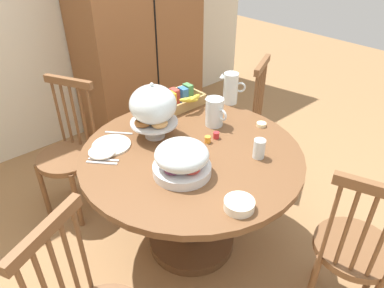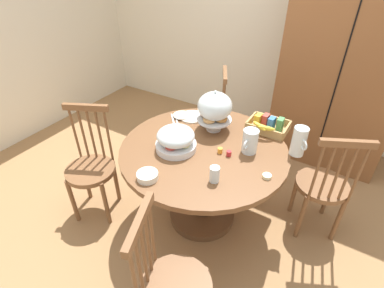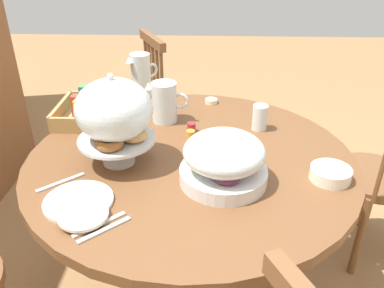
{
  "view_description": "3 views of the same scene",
  "coord_description": "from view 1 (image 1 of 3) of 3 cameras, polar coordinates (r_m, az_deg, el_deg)",
  "views": [
    {
      "loc": [
        -1.03,
        -1.24,
        1.86
      ],
      "look_at": [
        0.06,
        -0.0,
        0.79
      ],
      "focal_mm": 33.25,
      "sensor_mm": 36.0,
      "label": 1
    },
    {
      "loc": [
        0.91,
        -1.59,
        2.03
      ],
      "look_at": [
        -0.04,
        -0.0,
        0.74
      ],
      "focal_mm": 27.9,
      "sensor_mm": 36.0,
      "label": 2
    },
    {
      "loc": [
        -1.24,
        -0.06,
        1.51
      ],
      "look_at": [
        0.06,
        -0.0,
        0.79
      ],
      "focal_mm": 36.91,
      "sensor_mm": 36.0,
      "label": 3
    }
  ],
  "objects": [
    {
      "name": "wooden_armoire",
      "position": [
        3.37,
        -8.78,
        17.65
      ],
      "size": [
        1.18,
        0.6,
        1.96
      ],
      "color": "brown",
      "rests_on": "ground_plane"
    },
    {
      "name": "windsor_chair_facing_door",
      "position": [
        2.6,
        -19.11,
        -1.83
      ],
      "size": [
        0.45,
        0.45,
        0.97
      ],
      "color": "brown",
      "rests_on": "ground_plane"
    },
    {
      "name": "soup_spoon",
      "position": [
        2.2,
        -11.67,
        1.76
      ],
      "size": [
        0.12,
        0.14,
        0.01
      ],
      "primitive_type": "cube",
      "rotation": [
        0.0,
        0.0,
        8.58
      ],
      "color": "silver",
      "rests_on": "dining_table"
    },
    {
      "name": "jam_jar_strawberry",
      "position": [
        2.1,
        3.9,
        1.41
      ],
      "size": [
        0.04,
        0.04,
        0.04
      ],
      "primitive_type": "cylinder",
      "color": "#B7282D",
      "rests_on": "dining_table"
    },
    {
      "name": "china_plate_small",
      "position": [
        2.02,
        -14.21,
        -1.19
      ],
      "size": [
        0.15,
        0.15,
        0.01
      ],
      "primitive_type": "cylinder",
      "color": "white",
      "rests_on": "china_plate_large"
    },
    {
      "name": "fruit_platter_covered",
      "position": [
        1.78,
        -1.63,
        -2.5
      ],
      "size": [
        0.3,
        0.3,
        0.18
      ],
      "color": "silver",
      "rests_on": "dining_table"
    },
    {
      "name": "table_knife",
      "position": [
        1.98,
        -14.0,
        -2.44
      ],
      "size": [
        0.12,
        0.14,
        0.01
      ],
      "primitive_type": "cube",
      "rotation": [
        0.0,
        0.0,
        8.58
      ],
      "color": "silver",
      "rests_on": "dining_table"
    },
    {
      "name": "windsor_chair_by_cabinet",
      "position": [
        2.89,
        7.58,
        3.55
      ],
      "size": [
        0.44,
        0.44,
        0.97
      ],
      "color": "brown",
      "rests_on": "ground_plane"
    },
    {
      "name": "china_plate_large",
      "position": [
        2.09,
        -12.78,
        -0.16
      ],
      "size": [
        0.22,
        0.22,
        0.01
      ],
      "primitive_type": "cylinder",
      "color": "white",
      "rests_on": "dining_table"
    },
    {
      "name": "butter_dish",
      "position": [
        2.27,
        11.06,
        3.09
      ],
      "size": [
        0.06,
        0.06,
        0.02
      ],
      "primitive_type": "cylinder",
      "color": "beige",
      "rests_on": "dining_table"
    },
    {
      "name": "cereal_basket",
      "position": [
        2.46,
        -1.88,
        7.21
      ],
      "size": [
        0.32,
        0.3,
        0.12
      ],
      "color": "tan",
      "rests_on": "dining_table"
    },
    {
      "name": "ground_plane",
      "position": [
        2.46,
        -1.11,
        -16.04
      ],
      "size": [
        10.0,
        10.0,
        0.0
      ],
      "primitive_type": "plane",
      "color": "#997047"
    },
    {
      "name": "milk_pitcher",
      "position": [
        2.21,
        3.62,
        4.96
      ],
      "size": [
        0.11,
        0.19,
        0.18
      ],
      "color": "silver",
      "rests_on": "dining_table"
    },
    {
      "name": "cereal_bowl",
      "position": [
        1.63,
        7.58,
        -9.61
      ],
      "size": [
        0.14,
        0.14,
        0.04
      ],
      "primitive_type": "cylinder",
      "color": "white",
      "rests_on": "dining_table"
    },
    {
      "name": "dinner_fork",
      "position": [
        1.96,
        -14.28,
        -2.94
      ],
      "size": [
        0.12,
        0.14,
        0.01
      ],
      "primitive_type": "cube",
      "rotation": [
        0.0,
        0.0,
        8.58
      ],
      "color": "silver",
      "rests_on": "dining_table"
    },
    {
      "name": "orange_juice_pitcher",
      "position": [
        2.49,
        6.21,
        8.67
      ],
      "size": [
        0.14,
        0.15,
        0.22
      ],
      "color": "silver",
      "rests_on": "dining_table"
    },
    {
      "name": "dining_table",
      "position": [
        2.11,
        0.0,
        -5.75
      ],
      "size": [
        1.25,
        1.25,
        0.74
      ],
      "color": "brown",
      "rests_on": "ground_plane"
    },
    {
      "name": "drinking_glass",
      "position": [
        1.95,
        10.71,
        -0.74
      ],
      "size": [
        0.06,
        0.06,
        0.11
      ],
      "primitive_type": "cylinder",
      "color": "silver",
      "rests_on": "dining_table"
    },
    {
      "name": "windsor_chair_near_window",
      "position": [
        2.01,
        24.51,
        -15.36
      ],
      "size": [
        0.43,
        0.43,
        0.97
      ],
      "color": "brown",
      "rests_on": "ground_plane"
    },
    {
      "name": "pastry_stand_with_dome",
      "position": [
        2.04,
        -6.3,
        5.96
      ],
      "size": [
        0.28,
        0.28,
        0.34
      ],
      "color": "silver",
      "rests_on": "dining_table"
    },
    {
      "name": "jam_jar_apricot",
      "position": [
        2.06,
        2.52,
        0.74
      ],
      "size": [
        0.04,
        0.04,
        0.04
      ],
      "primitive_type": "cylinder",
      "color": "orange",
      "rests_on": "dining_table"
    }
  ]
}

